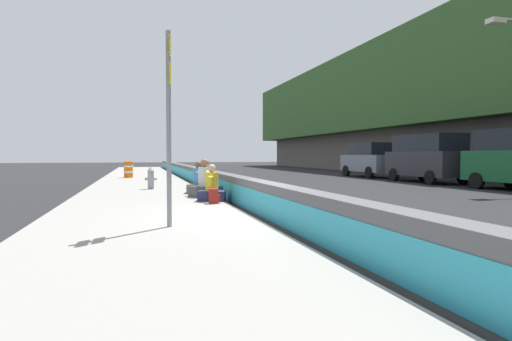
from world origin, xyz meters
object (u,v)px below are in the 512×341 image
fire_hydrant (151,178)px  parked_car_third (427,157)px  seated_person_middle (205,185)px  seated_person_foreground (212,189)px  seated_person_rear (199,183)px  backpack (214,196)px  construction_barrel (128,169)px  route_sign_post (169,115)px  parked_car_fourth (370,159)px

fire_hydrant → parked_car_third: parked_car_third is taller
seated_person_middle → parked_car_third: 14.12m
seated_person_foreground → seated_person_rear: 2.66m
parked_car_third → backpack: bearing=121.3°
construction_barrel → parked_car_third: (-6.81, -15.42, 0.73)m
seated_person_rear → parked_car_third: 13.61m
seated_person_foreground → parked_car_third: 14.69m
fire_hydrant → backpack: bearing=-164.6°
fire_hydrant → construction_barrel: bearing=6.4°
seated_person_middle → seated_person_rear: (1.38, 0.01, -0.03)m
construction_barrel → seated_person_rear: bearing=-167.1°
seated_person_foreground → seated_person_rear: seated_person_rear is taller
fire_hydrant → seated_person_middle: bearing=-156.1°
seated_person_foreground → construction_barrel: bearing=10.6°
route_sign_post → seated_person_rear: 7.27m
backpack → fire_hydrant: bearing=15.4°
route_sign_post → construction_barrel: 18.28m
route_sign_post → parked_car_third: size_ratio=0.70×
construction_barrel → parked_car_third: 16.87m
seated_person_rear → parked_car_fourth: (10.28, -12.86, 0.69)m
seated_person_middle → fire_hydrant: bearing=23.9°
route_sign_post → seated_person_rear: bearing=-12.2°
route_sign_post → fire_hydrant: 9.22m
fire_hydrant → seated_person_rear: 2.69m
parked_car_fourth → parked_car_third: bearing=179.7°
fire_hydrant → seated_person_middle: (-3.56, -1.58, -0.07)m
parked_car_fourth → route_sign_post: bearing=140.1°
route_sign_post → fire_hydrant: (9.08, 0.07, -1.62)m
seated_person_rear → construction_barrel: bearing=12.9°
seated_person_rear → parked_car_fourth: bearing=-51.4°
construction_barrel → parked_car_fourth: (-1.01, -15.44, 0.56)m
backpack → construction_barrel: 14.85m
seated_person_rear → parked_car_fourth: parked_car_fourth is taller
seated_person_foreground → seated_person_middle: seated_person_middle is taller
route_sign_post → backpack: 4.27m
parked_car_fourth → fire_hydrant: bearing=119.3°
construction_barrel → parked_car_fourth: 15.49m
fire_hydrant → construction_barrel: (9.10, 1.02, 0.03)m
seated_person_middle → route_sign_post: bearing=164.8°
route_sign_post → seated_person_foreground: bearing=-19.6°
route_sign_post → seated_person_middle: size_ratio=2.96×
seated_person_foreground → backpack: (-0.69, 0.06, -0.14)m
seated_person_foreground → backpack: 0.70m
route_sign_post → seated_person_middle: (5.52, -1.50, -1.69)m
seated_person_middle → construction_barrel: size_ratio=1.28×
fire_hydrant → parked_car_fourth: 16.55m
backpack → construction_barrel: construction_barrel is taller
seated_person_foreground → seated_person_middle: bearing=0.4°
construction_barrel → parked_car_fourth: bearing=-93.7°
route_sign_post → construction_barrel: size_ratio=3.79×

